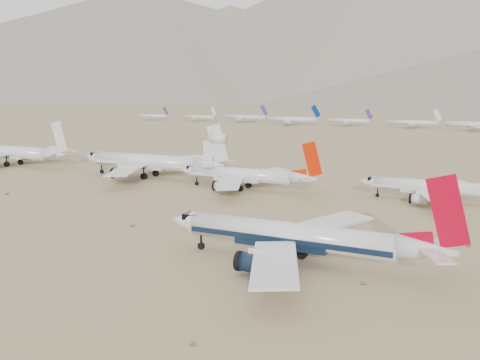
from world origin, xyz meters
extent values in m
plane|color=olive|center=(0.00, 0.00, 0.00)|extent=(7000.00, 7000.00, 0.00)
cylinder|color=silver|center=(9.83, 6.30, 5.14)|extent=(37.79, 4.47, 4.47)
cube|color=black|center=(9.83, 6.30, 4.58)|extent=(37.04, 4.53, 1.01)
sphere|color=silver|center=(-9.07, 6.30, 5.14)|extent=(4.47, 4.47, 4.47)
cube|color=black|center=(-9.74, 6.30, 6.37)|extent=(3.13, 2.90, 1.12)
cone|color=silver|center=(33.19, 6.30, 5.47)|extent=(9.45, 4.47, 4.47)
cube|color=silver|center=(12.75, -6.96, 4.36)|extent=(14.60, 23.00, 0.70)
cube|color=silver|center=(35.02, 1.95, 6.03)|extent=(6.00, 7.84, 0.27)
cylinder|color=black|center=(7.73, -2.99, 2.34)|extent=(5.25, 3.22, 3.22)
cube|color=silver|center=(12.75, 19.55, 4.36)|extent=(14.60, 23.00, 0.70)
cube|color=silver|center=(35.02, 10.64, 6.03)|extent=(6.00, 7.84, 0.27)
cylinder|color=black|center=(7.73, 15.59, 2.34)|extent=(5.25, 3.22, 3.22)
cube|color=#AB011A|center=(35.81, 6.30, 11.99)|extent=(7.16, 0.36, 11.80)
cylinder|color=black|center=(-7.95, 6.30, 0.67)|extent=(1.34, 0.56, 1.34)
cylinder|color=black|center=(11.40, 3.17, 0.94)|extent=(1.88, 1.12, 1.88)
cylinder|color=black|center=(11.40, 9.42, 0.94)|extent=(1.88, 1.12, 1.88)
cylinder|color=silver|center=(25.99, 71.30, 4.18)|extent=(29.94, 3.64, 3.64)
cube|color=silver|center=(25.99, 71.30, 3.73)|extent=(29.34, 3.69, 0.82)
sphere|color=silver|center=(11.02, 71.30, 4.18)|extent=(3.64, 3.64, 3.64)
cube|color=black|center=(10.47, 71.30, 5.19)|extent=(2.55, 2.37, 0.91)
cube|color=silver|center=(28.30, 60.75, 3.55)|extent=(11.56, 18.22, 0.56)
cylinder|color=silver|center=(24.33, 63.89, 1.91)|extent=(4.16, 2.62, 2.62)
cube|color=silver|center=(28.30, 81.86, 3.55)|extent=(11.56, 18.22, 0.56)
cylinder|color=silver|center=(24.33, 78.71, 1.91)|extent=(4.16, 2.62, 2.62)
cylinder|color=black|center=(11.93, 71.30, 0.55)|extent=(1.09, 0.45, 1.09)
cylinder|color=black|center=(27.24, 68.76, 0.76)|extent=(1.53, 0.91, 1.53)
cylinder|color=black|center=(27.24, 73.85, 0.76)|extent=(1.53, 0.91, 1.53)
cylinder|color=silver|center=(-28.03, 64.50, 4.62)|extent=(32.88, 4.02, 4.02)
cube|color=silver|center=(-28.03, 64.50, 4.12)|extent=(32.22, 4.08, 0.90)
sphere|color=silver|center=(-44.47, 64.50, 4.62)|extent=(4.02, 4.02, 4.02)
cube|color=black|center=(-45.08, 64.50, 5.73)|extent=(2.81, 2.61, 1.00)
cone|color=silver|center=(-7.71, 64.50, 4.92)|extent=(8.22, 4.02, 4.02)
cube|color=silver|center=(-25.49, 52.90, 3.92)|extent=(12.70, 20.01, 0.62)
cube|color=silver|center=(-6.11, 60.70, 5.43)|extent=(5.22, 6.82, 0.24)
cylinder|color=silver|center=(-29.86, 56.35, 2.11)|extent=(4.57, 2.89, 2.89)
cube|color=silver|center=(-25.49, 76.10, 3.92)|extent=(12.70, 20.01, 0.62)
cube|color=silver|center=(-6.11, 68.30, 5.43)|extent=(5.22, 6.82, 0.24)
cylinder|color=silver|center=(-29.86, 72.65, 2.11)|extent=(4.57, 2.89, 2.89)
cube|color=red|center=(-5.43, 64.50, 10.62)|extent=(6.23, 0.32, 10.27)
cylinder|color=black|center=(-43.47, 64.50, 0.60)|extent=(1.21, 0.50, 1.21)
cylinder|color=black|center=(-26.66, 61.69, 0.84)|extent=(1.69, 1.00, 1.69)
cylinder|color=black|center=(-26.66, 67.31, 0.84)|extent=(1.69, 1.00, 1.69)
cylinder|color=silver|center=(-67.06, 69.78, 5.65)|extent=(41.07, 4.92, 4.92)
cube|color=silver|center=(-67.06, 69.78, 5.04)|extent=(40.25, 4.99, 1.11)
sphere|color=silver|center=(-87.59, 69.78, 5.65)|extent=(4.92, 4.92, 4.92)
cube|color=black|center=(-88.33, 69.78, 7.01)|extent=(3.44, 3.20, 1.23)
cone|color=silver|center=(-41.68, 69.78, 6.02)|extent=(10.27, 4.92, 4.92)
cube|color=silver|center=(-63.89, 55.35, 4.79)|extent=(15.86, 24.99, 0.77)
cube|color=silver|center=(-39.68, 65.05, 6.64)|extent=(6.52, 8.52, 0.30)
cylinder|color=silver|center=(-69.34, 59.66, 2.58)|extent=(5.70, 3.54, 3.54)
cube|color=silver|center=(-63.89, 84.22, 4.79)|extent=(15.86, 24.99, 0.77)
cube|color=silver|center=(-39.68, 74.51, 6.64)|extent=(6.52, 8.52, 0.30)
cylinder|color=silver|center=(-69.34, 79.91, 2.58)|extent=(5.70, 3.54, 3.54)
cube|color=silver|center=(-38.82, 69.78, 13.12)|extent=(7.78, 0.39, 12.83)
cylinder|color=silver|center=(-38.54, 69.78, 14.70)|extent=(5.13, 3.19, 3.19)
cylinder|color=black|center=(-86.36, 69.78, 0.74)|extent=(1.48, 0.61, 1.48)
cylinder|color=black|center=(-65.35, 66.34, 1.03)|extent=(2.07, 1.23, 2.07)
cylinder|color=black|center=(-65.35, 73.23, 1.03)|extent=(2.07, 1.23, 2.07)
cylinder|color=silver|center=(-132.42, 69.62, 5.46)|extent=(38.66, 4.75, 4.75)
cube|color=silver|center=(-132.42, 69.62, 4.87)|extent=(37.88, 4.82, 1.07)
cone|color=silver|center=(-108.53, 69.62, 5.82)|extent=(9.66, 4.75, 4.75)
cube|color=silver|center=(-106.65, 65.15, 6.41)|extent=(6.14, 8.02, 0.28)
cube|color=silver|center=(-129.43, 83.27, 4.63)|extent=(14.93, 23.53, 0.73)
cube|color=silver|center=(-106.65, 74.09, 6.41)|extent=(6.14, 8.02, 0.28)
cylinder|color=silver|center=(-134.56, 79.21, 2.49)|extent=(5.37, 3.42, 3.42)
cube|color=silver|center=(-105.84, 69.62, 12.52)|extent=(7.33, 0.38, 12.07)
cylinder|color=black|center=(-130.81, 66.30, 1.00)|extent=(1.99, 1.19, 1.99)
cylinder|color=black|center=(-130.81, 72.95, 1.00)|extent=(1.99, 1.19, 1.99)
cylinder|color=silver|center=(-255.11, 339.28, 3.95)|extent=(31.39, 3.10, 3.10)
cube|color=#3F2885|center=(-240.33, 339.28, 9.20)|extent=(6.25, 0.31, 7.87)
cube|color=silver|center=(-255.11, 331.15, 3.49)|extent=(8.27, 14.45, 0.31)
cube|color=silver|center=(-255.11, 347.40, 3.49)|extent=(8.27, 14.45, 0.31)
cylinder|color=silver|center=(-207.22, 344.34, 4.00)|extent=(32.38, 3.20, 3.20)
cube|color=silver|center=(-191.99, 344.34, 9.41)|extent=(6.45, 0.32, 8.12)
cube|color=silver|center=(-207.22, 335.96, 3.52)|extent=(8.53, 14.91, 0.32)
cube|color=silver|center=(-207.22, 352.72, 3.52)|extent=(8.53, 14.91, 0.32)
cylinder|color=silver|center=(-165.47, 354.22, 4.35)|extent=(39.50, 3.90, 3.90)
cube|color=#3F2885|center=(-146.88, 354.22, 10.95)|extent=(7.87, 0.39, 9.91)
cube|color=silver|center=(-165.47, 343.99, 3.77)|extent=(10.41, 18.19, 0.39)
cube|color=silver|center=(-165.47, 364.44, 3.77)|extent=(10.41, 18.19, 0.39)
cylinder|color=silver|center=(-114.41, 338.90, 4.50)|extent=(42.54, 4.20, 4.20)
cube|color=navy|center=(-94.39, 338.90, 11.61)|extent=(8.47, 0.42, 10.67)
cube|color=silver|center=(-114.41, 327.89, 3.87)|extent=(11.21, 19.58, 0.42)
cube|color=silver|center=(-114.41, 349.91, 3.87)|extent=(11.21, 19.58, 0.42)
cylinder|color=silver|center=(-69.04, 346.60, 4.08)|extent=(33.92, 3.35, 3.35)
cube|color=#3F2885|center=(-53.08, 346.60, 9.74)|extent=(6.76, 0.34, 8.51)
cube|color=silver|center=(-69.04, 337.82, 3.57)|extent=(8.94, 15.62, 0.34)
cube|color=silver|center=(-69.04, 355.38, 3.57)|extent=(8.94, 15.62, 0.34)
cylinder|color=silver|center=(-19.06, 345.01, 4.21)|extent=(36.64, 3.62, 3.62)
cube|color=silver|center=(-1.81, 345.01, 10.33)|extent=(7.30, 0.36, 9.19)
cube|color=silver|center=(-19.06, 335.53, 3.67)|extent=(9.65, 16.87, 0.36)
cube|color=silver|center=(-19.06, 354.50, 3.67)|extent=(9.65, 16.87, 0.36)
cylinder|color=silver|center=(25.68, 336.50, 4.48)|extent=(42.06, 4.16, 4.16)
cube|color=silver|center=(25.68, 325.61, 3.85)|extent=(11.08, 19.36, 0.42)
cube|color=silver|center=(25.68, 347.38, 3.85)|extent=(11.08, 19.36, 0.42)
cone|color=slate|center=(-1300.00, 1720.00, 210.00)|extent=(3024.00, 3024.00, 420.00)
cone|color=slate|center=(-800.00, 1560.00, 150.00)|extent=(1800.00, 1800.00, 300.00)
cone|color=slate|center=(-300.00, 1690.00, 235.00)|extent=(2444.00, 2444.00, 470.00)
cone|color=slate|center=(-700.00, 1100.00, 47.50)|extent=(855.00, 855.00, 95.00)
ellipsoid|color=brown|center=(-85.20, 27.20, 0.34)|extent=(1.12, 1.12, 0.62)
ellipsoid|color=brown|center=(-30.40, 14.40, 0.29)|extent=(0.98, 0.98, 0.54)
ellipsoid|color=brown|center=(10.70, -27.70, 0.21)|extent=(0.70, 0.70, 0.39)
ellipsoid|color=brown|center=(24.40, 1.60, 0.25)|extent=(0.84, 0.84, 0.46)
ellipsoid|color=brown|center=(38.10, 30.90, 0.29)|extent=(0.98, 0.98, 0.54)
camera|label=1|loc=(42.28, -79.12, 30.71)|focal=40.00mm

